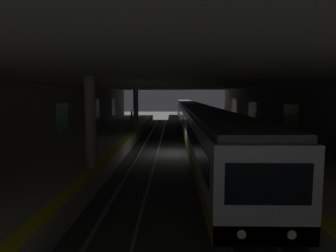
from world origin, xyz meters
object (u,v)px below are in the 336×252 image
Objects in this scene: backpack_on_floor at (261,141)px; pillar_far at (136,108)px; person_standing_far at (269,129)px; bench_right_mid at (105,121)px; person_walking_mid at (132,116)px; suitcase_rolling at (270,135)px; metro_train at (191,116)px; bench_left_near at (330,151)px; pillar_near at (91,123)px; bench_left_mid at (239,119)px; trash_bin at (313,151)px.

pillar_far is at bearing 46.90° from backpack_on_floor.
person_standing_far is at bearing -122.91° from pillar_far.
bench_right_mid is 1.03× the size of person_walking_mid.
suitcase_rolling is 2.37× the size of backpack_on_floor.
backpack_on_floor is at bearing -165.12° from metro_train.
suitcase_rolling is at bearing 4.81° from bench_left_near.
pillar_near reaches higher than bench_right_mid.
person_standing_far is at bearing -157.88° from metro_train.
suitcase_rolling is at bearing 177.31° from bench_left_mid.
pillar_near is 13.34m from backpack_on_floor.
bench_left_mid is at bearing -28.46° from pillar_near.
metro_train is 22.09m from trash_bin.
trash_bin is (-7.40, 0.07, 0.10)m from suitcase_rolling.
bench_right_mid is at bearing 100.43° from bench_left_mid.
person_walking_mid is at bearing 88.95° from metro_train.
metro_train is at bearing 22.12° from person_standing_far.
bench_left_near is 2.00× the size of trash_bin.
person_standing_far is (-13.82, -5.62, -0.12)m from metro_train.
bench_left_near is 6.17m from backpack_on_floor.
person_standing_far is (-13.97, -13.51, -0.03)m from person_walking_mid.
person_walking_mid is 1.73× the size of suitcase_rolling.
backpack_on_floor is (7.52, -10.82, -2.08)m from pillar_near.
trash_bin is at bearing 178.05° from bench_left_mid.
person_walking_mid is at bearing 44.05° from person_standing_far.
bench_right_mid is 24.60m from trash_bin.
person_standing_far is at bearing -135.95° from person_walking_mid.
pillar_near reaches higher than trash_bin.
person_standing_far is 1.88× the size of trash_bin.
backpack_on_floor is (-2.25, 1.35, -0.66)m from person_standing_far.
bench_left_mid is at bearing 0.00° from bench_left_near.
pillar_far is 11.38× the size of backpack_on_floor.
pillar_far is 19.71m from trash_bin.
pillar_near is at bearing 100.42° from trash_bin.
pillar_near is 15.67m from person_standing_far.
backpack_on_floor is at bearing 172.77° from bench_left_mid.
metro_train is at bearing 14.88° from backpack_on_floor.
bench_left_mid is 1.03× the size of person_walking_mid.
person_walking_mid reaches higher than suitcase_rolling.
metro_train is 15.09m from suitcase_rolling.
bench_left_mid is at bearing -89.88° from person_walking_mid.
suitcase_rolling is at bearing -33.48° from backpack_on_floor.
bench_right_mid is 19.93m from backpack_on_floor.
backpack_on_floor is at bearing 146.52° from suitcase_rolling.
bench_left_near is 26.22m from person_walking_mid.
person_standing_far reaches higher than suitcase_rolling.
person_walking_mid is (22.02, 14.23, 0.37)m from bench_left_near.
bench_left_mid is 14.02m from person_standing_far.
pillar_far is 14.37m from bench_left_mid.
bench_left_near is (-15.93, -12.88, -1.75)m from pillar_far.
pillar_far is at bearing -125.45° from bench_right_mid.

